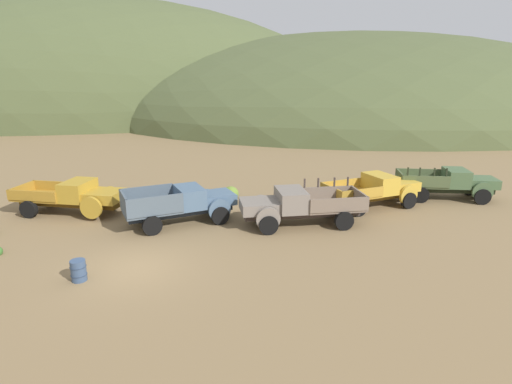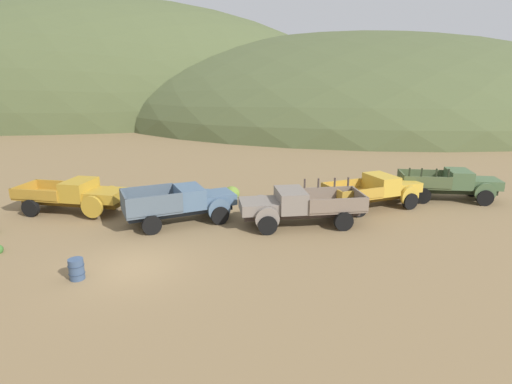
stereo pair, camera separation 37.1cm
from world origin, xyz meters
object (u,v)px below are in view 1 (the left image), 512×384
(truck_primer_gray, at_px, (293,206))
(truck_faded_yellow, at_px, (378,190))
(oil_drum_foreground, at_px, (78,270))
(truck_weathered_green, at_px, (453,183))
(truck_chalk_blue, at_px, (187,203))
(truck_mustard, at_px, (77,196))

(truck_primer_gray, distance_m, truck_faded_yellow, 6.21)
(truck_primer_gray, relative_size, oil_drum_foreground, 7.64)
(truck_primer_gray, distance_m, truck_weathered_green, 11.32)
(truck_chalk_blue, distance_m, truck_primer_gray, 5.53)
(truck_chalk_blue, xyz_separation_m, truck_primer_gray, (5.36, -1.34, -0.01))
(truck_weathered_green, bearing_deg, truck_mustard, -166.75)
(truck_weathered_green, height_order, oil_drum_foreground, truck_weathered_green)
(truck_primer_gray, bearing_deg, truck_weathered_green, -165.02)
(truck_chalk_blue, bearing_deg, truck_primer_gray, -29.86)
(truck_primer_gray, height_order, truck_weathered_green, same)
(truck_chalk_blue, bearing_deg, truck_mustard, 142.59)
(truck_mustard, bearing_deg, truck_primer_gray, 1.29)
(truck_mustard, distance_m, oil_drum_foreground, 8.56)
(truck_chalk_blue, distance_m, truck_faded_yellow, 11.16)
(truck_mustard, relative_size, truck_weathered_green, 1.04)
(truck_primer_gray, height_order, truck_faded_yellow, truck_primer_gray)
(truck_mustard, bearing_deg, truck_faded_yellow, 14.77)
(truck_weathered_green, xyz_separation_m, oil_drum_foreground, (-20.47, -7.52, -0.58))
(truck_chalk_blue, relative_size, oil_drum_foreground, 7.32)
(truck_mustard, height_order, truck_primer_gray, truck_primer_gray)
(truck_primer_gray, xyz_separation_m, truck_weathered_green, (10.95, 2.90, -0.01))
(truck_primer_gray, height_order, oil_drum_foreground, truck_primer_gray)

